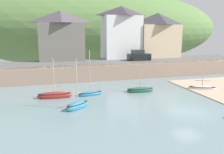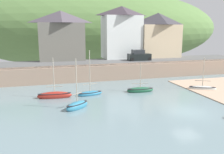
{
  "view_description": "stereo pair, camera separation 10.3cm",
  "coord_description": "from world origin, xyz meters",
  "px_view_note": "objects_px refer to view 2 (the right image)",
  "views": [
    {
      "loc": [
        -13.52,
        -19.72,
        8.03
      ],
      "look_at": [
        -5.14,
        9.29,
        1.97
      ],
      "focal_mm": 38.59,
      "sensor_mm": 36.0,
      "label": 1
    },
    {
      "loc": [
        -13.42,
        -19.75,
        8.03
      ],
      "look_at": [
        -5.14,
        9.29,
        1.97
      ],
      "focal_mm": 38.59,
      "sensor_mm": 36.0,
      "label": 2
    }
  ],
  "objects_px": {
    "fishing_boat_green": "(90,93)",
    "sailboat_nearest_shore": "(140,90)",
    "waterfront_building_centre": "(122,32)",
    "motorboat_with_cabin": "(55,95)",
    "parked_car_near_slipway": "(139,56)",
    "sailboat_blue_trim": "(202,88)",
    "waterfront_building_left": "(61,35)",
    "waterfront_building_right": "(158,35)",
    "sailboat_far_left": "(77,105)"
  },
  "relations": [
    {
      "from": "fishing_boat_green",
      "to": "sailboat_nearest_shore",
      "type": "bearing_deg",
      "value": -11.8
    },
    {
      "from": "waterfront_building_centre",
      "to": "sailboat_nearest_shore",
      "type": "distance_m",
      "value": 18.51
    },
    {
      "from": "waterfront_building_centre",
      "to": "motorboat_with_cabin",
      "type": "bearing_deg",
      "value": -129.48
    },
    {
      "from": "motorboat_with_cabin",
      "to": "parked_car_near_slipway",
      "type": "xyz_separation_m",
      "value": [
        15.64,
        12.2,
        2.89
      ]
    },
    {
      "from": "sailboat_nearest_shore",
      "to": "parked_car_near_slipway",
      "type": "bearing_deg",
      "value": 72.75
    },
    {
      "from": "waterfront_building_centre",
      "to": "sailboat_blue_trim",
      "type": "height_order",
      "value": "waterfront_building_centre"
    },
    {
      "from": "waterfront_building_left",
      "to": "parked_car_near_slipway",
      "type": "xyz_separation_m",
      "value": [
        13.36,
        -4.5,
        -3.69
      ]
    },
    {
      "from": "sailboat_blue_trim",
      "to": "motorboat_with_cabin",
      "type": "height_order",
      "value": "motorboat_with_cabin"
    },
    {
      "from": "sailboat_nearest_shore",
      "to": "sailboat_blue_trim",
      "type": "relative_size",
      "value": 0.88
    },
    {
      "from": "fishing_boat_green",
      "to": "parked_car_near_slipway",
      "type": "distance_m",
      "value": 16.87
    },
    {
      "from": "fishing_boat_green",
      "to": "motorboat_with_cabin",
      "type": "bearing_deg",
      "value": 170.99
    },
    {
      "from": "waterfront_building_right",
      "to": "parked_car_near_slipway",
      "type": "distance_m",
      "value": 8.2
    },
    {
      "from": "sailboat_blue_trim",
      "to": "fishing_boat_green",
      "type": "relative_size",
      "value": 0.79
    },
    {
      "from": "sailboat_blue_trim",
      "to": "fishing_boat_green",
      "type": "distance_m",
      "value": 15.09
    },
    {
      "from": "waterfront_building_centre",
      "to": "sailboat_nearest_shore",
      "type": "bearing_deg",
      "value": -99.84
    },
    {
      "from": "waterfront_building_left",
      "to": "sailboat_nearest_shore",
      "type": "bearing_deg",
      "value": -63.02
    },
    {
      "from": "motorboat_with_cabin",
      "to": "sailboat_nearest_shore",
      "type": "bearing_deg",
      "value": 4.37
    },
    {
      "from": "waterfront_building_centre",
      "to": "sailboat_far_left",
      "type": "bearing_deg",
      "value": -118.81
    },
    {
      "from": "sailboat_nearest_shore",
      "to": "motorboat_with_cabin",
      "type": "height_order",
      "value": "motorboat_with_cabin"
    },
    {
      "from": "sailboat_far_left",
      "to": "parked_car_near_slipway",
      "type": "xyz_separation_m",
      "value": [
        13.61,
        16.83,
        2.87
      ]
    },
    {
      "from": "sailboat_blue_trim",
      "to": "parked_car_near_slipway",
      "type": "xyz_separation_m",
      "value": [
        -3.66,
        13.6,
        2.97
      ]
    },
    {
      "from": "sailboat_nearest_shore",
      "to": "sailboat_far_left",
      "type": "bearing_deg",
      "value": -148.89
    },
    {
      "from": "waterfront_building_centre",
      "to": "fishing_boat_green",
      "type": "relative_size",
      "value": 1.74
    },
    {
      "from": "sailboat_far_left",
      "to": "fishing_boat_green",
      "type": "bearing_deg",
      "value": 28.24
    },
    {
      "from": "waterfront_building_left",
      "to": "sailboat_far_left",
      "type": "bearing_deg",
      "value": -90.67
    },
    {
      "from": "waterfront_building_centre",
      "to": "sailboat_nearest_shore",
      "type": "xyz_separation_m",
      "value": [
        -2.92,
        -16.82,
        -7.16
      ]
    },
    {
      "from": "waterfront_building_right",
      "to": "fishing_boat_green",
      "type": "relative_size",
      "value": 1.54
    },
    {
      "from": "waterfront_building_left",
      "to": "fishing_boat_green",
      "type": "relative_size",
      "value": 1.55
    },
    {
      "from": "motorboat_with_cabin",
      "to": "waterfront_building_centre",
      "type": "bearing_deg",
      "value": 55.5
    },
    {
      "from": "sailboat_nearest_shore",
      "to": "waterfront_building_left",
      "type": "bearing_deg",
      "value": 121.0
    },
    {
      "from": "waterfront_building_centre",
      "to": "sailboat_far_left",
      "type": "distance_m",
      "value": 25.35
    },
    {
      "from": "waterfront_building_centre",
      "to": "fishing_boat_green",
      "type": "height_order",
      "value": "waterfront_building_centre"
    },
    {
      "from": "fishing_boat_green",
      "to": "waterfront_building_centre",
      "type": "bearing_deg",
      "value": 50.21
    },
    {
      "from": "waterfront_building_centre",
      "to": "parked_car_near_slipway",
      "type": "xyz_separation_m",
      "value": [
        1.88,
        -4.5,
        -4.21
      ]
    },
    {
      "from": "sailboat_nearest_shore",
      "to": "parked_car_near_slipway",
      "type": "distance_m",
      "value": 13.54
    },
    {
      "from": "waterfront_building_right",
      "to": "sailboat_blue_trim",
      "type": "relative_size",
      "value": 1.96
    },
    {
      "from": "waterfront_building_right",
      "to": "sailboat_far_left",
      "type": "xyz_separation_m",
      "value": [
        -19.41,
        -21.33,
        -6.53
      ]
    },
    {
      "from": "fishing_boat_green",
      "to": "waterfront_building_right",
      "type": "bearing_deg",
      "value": 34.0
    },
    {
      "from": "sailboat_blue_trim",
      "to": "waterfront_building_centre",
      "type": "bearing_deg",
      "value": 135.26
    },
    {
      "from": "motorboat_with_cabin",
      "to": "fishing_boat_green",
      "type": "relative_size",
      "value": 0.88
    },
    {
      "from": "parked_car_near_slipway",
      "to": "sailboat_nearest_shore",
      "type": "bearing_deg",
      "value": -109.62
    },
    {
      "from": "waterfront_building_centre",
      "to": "sailboat_far_left",
      "type": "relative_size",
      "value": 1.83
    },
    {
      "from": "sailboat_nearest_shore",
      "to": "sailboat_blue_trim",
      "type": "xyz_separation_m",
      "value": [
        8.46,
        -1.28,
        -0.02
      ]
    },
    {
      "from": "sailboat_far_left",
      "to": "sailboat_blue_trim",
      "type": "relative_size",
      "value": 1.21
    },
    {
      "from": "sailboat_blue_trim",
      "to": "waterfront_building_right",
      "type": "bearing_deg",
      "value": 111.51
    },
    {
      "from": "waterfront_building_left",
      "to": "waterfront_building_centre",
      "type": "bearing_deg",
      "value": 0.0
    },
    {
      "from": "waterfront_building_centre",
      "to": "waterfront_building_left",
      "type": "bearing_deg",
      "value": -180.0
    },
    {
      "from": "sailboat_nearest_shore",
      "to": "waterfront_building_centre",
      "type": "bearing_deg",
      "value": 84.19
    },
    {
      "from": "fishing_boat_green",
      "to": "parked_car_near_slipway",
      "type": "height_order",
      "value": "fishing_boat_green"
    },
    {
      "from": "waterfront_building_right",
      "to": "sailboat_nearest_shore",
      "type": "xyz_separation_m",
      "value": [
        -10.59,
        -16.82,
        -6.61
      ]
    }
  ]
}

